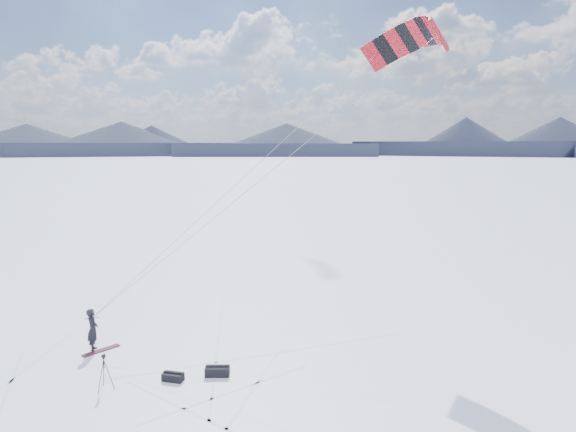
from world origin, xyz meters
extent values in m
plane|color=white|center=(0.00, 0.00, 0.00)|extent=(1800.00, 1800.00, 0.00)
cube|color=black|center=(160.00, 277.13, 3.44)|extent=(152.40, 113.97, 6.89)
cone|color=black|center=(160.00, 277.13, 6.89)|extent=(87.43, 87.43, 8.00)
cube|color=black|center=(55.57, 315.14, 3.44)|extent=(155.54, 70.36, 6.89)
cone|color=black|center=(55.57, 315.14, 6.89)|extent=(74.14, 74.14, 8.00)
cube|color=black|center=(-55.57, 315.14, 3.44)|extent=(155.54, 70.36, 6.89)
cone|color=black|center=(-55.57, 315.14, 6.89)|extent=(74.14, 74.14, 8.00)
cube|color=silver|center=(-1.60, 0.60, 0.00)|extent=(6.45, 7.79, 0.01)
cube|color=silver|center=(0.10, 2.90, 0.00)|extent=(11.66, 3.07, 0.01)
cube|color=silver|center=(1.80, -2.80, 0.00)|extent=(1.27, 5.91, 0.01)
cube|color=silver|center=(3.50, -0.50, 0.00)|extent=(6.52, 4.83, 0.01)
cube|color=silver|center=(5.20, 1.80, 0.00)|extent=(8.85, 4.87, 0.01)
imported|color=black|center=(-1.27, 2.76, 0.00)|extent=(0.56, 0.73, 1.79)
cube|color=maroon|center=(-0.96, 2.65, 0.02)|extent=(1.39, 1.21, 0.04)
cylinder|color=black|center=(0.09, -0.67, 0.55)|extent=(0.34, 0.06, 1.10)
cylinder|color=black|center=(-0.13, -0.51, 0.55)|extent=(0.16, 0.33, 1.10)
cylinder|color=black|center=(-0.17, -0.78, 0.55)|extent=(0.23, 0.29, 1.10)
cylinder|color=black|center=(-0.07, -0.66, 0.95)|extent=(0.03, 0.03, 0.31)
cube|color=black|center=(-0.07, -0.66, 1.15)|extent=(0.07, 0.07, 0.04)
cube|color=black|center=(-0.07, -0.66, 1.23)|extent=(0.12, 0.09, 0.09)
cylinder|color=black|center=(-0.07, -0.58, 1.23)|extent=(0.06, 0.09, 0.06)
cube|color=black|center=(3.80, -0.20, 0.17)|extent=(0.94, 0.53, 0.34)
cylinder|color=black|center=(3.80, -0.20, 0.36)|extent=(0.85, 0.19, 0.08)
cube|color=black|center=(2.21, -0.35, 0.14)|extent=(0.83, 0.62, 0.28)
cylinder|color=black|center=(2.21, -0.35, 0.30)|extent=(0.69, 0.35, 0.09)
cube|color=red|center=(13.11, 2.50, 12.96)|extent=(1.29, 0.87, 1.53)
cube|color=black|center=(13.33, 3.15, 13.23)|extent=(1.20, 0.92, 1.47)
cube|color=red|center=(13.45, 3.86, 13.43)|extent=(1.10, 0.94, 1.39)
cube|color=black|center=(13.47, 4.60, 13.55)|extent=(1.05, 0.94, 1.31)
cube|color=red|center=(13.38, 5.35, 13.59)|extent=(1.16, 0.94, 1.23)
cube|color=black|center=(13.20, 6.09, 13.55)|extent=(1.25, 0.93, 1.31)
cube|color=red|center=(12.93, 6.78, 13.43)|extent=(1.34, 0.90, 1.39)
cube|color=black|center=(12.57, 7.41, 13.23)|extent=(1.41, 0.84, 1.47)
cube|color=red|center=(12.15, 7.94, 12.96)|extent=(1.47, 0.76, 1.53)
cylinder|color=gray|center=(5.92, 2.63, 7.17)|extent=(14.39, 0.28, 11.59)
cylinder|color=gray|center=(5.44, 5.35, 7.17)|extent=(13.43, 5.20, 11.59)
cylinder|color=black|center=(-1.27, 2.76, 1.39)|extent=(0.55, 0.13, 0.03)
camera|label=1|loc=(3.96, -17.07, 8.49)|focal=30.00mm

